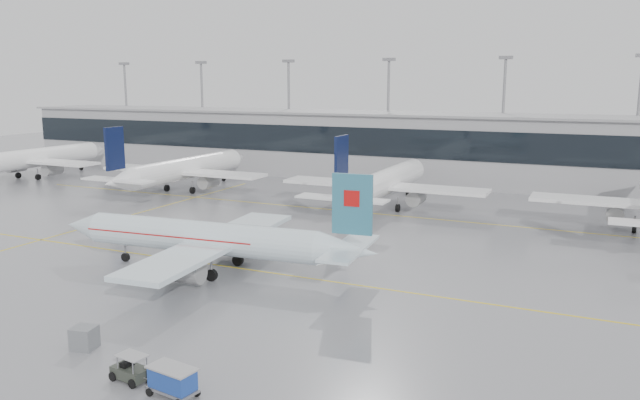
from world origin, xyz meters
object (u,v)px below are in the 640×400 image
at_px(baggage_cart, 172,379).
at_px(air_canada_jet, 213,239).
at_px(baggage_tug, 131,371).
at_px(gse_unit, 84,338).

bearing_deg(baggage_cart, air_canada_jet, 126.63).
bearing_deg(baggage_tug, gse_unit, 166.99).
relative_size(baggage_cart, gse_unit, 2.01).
distance_m(air_canada_jet, baggage_cart, 24.36).
xyz_separation_m(baggage_tug, gse_unit, (-6.07, 2.34, 0.17)).
distance_m(baggage_cart, gse_unit, 10.04).
bearing_deg(baggage_cart, baggage_tug, -180.00).
relative_size(air_canada_jet, baggage_cart, 10.84).
bearing_deg(gse_unit, air_canada_jet, 85.21).
bearing_deg(gse_unit, baggage_cart, -27.34).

